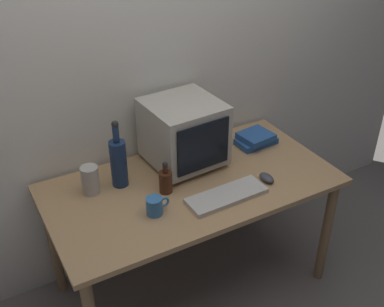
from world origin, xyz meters
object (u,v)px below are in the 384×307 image
crt_monitor (183,133)px  metal_canister (90,180)px  computer_mouse (267,178)px  mug (155,206)px  keyboard (227,196)px  bottle_tall (119,161)px  bottle_short (166,181)px  book_stack (256,139)px

crt_monitor → metal_canister: size_ratio=2.73×
computer_mouse → mug: mug is taller
keyboard → bottle_tall: (-0.42, 0.37, 0.13)m
mug → bottle_tall: bearing=100.0°
computer_mouse → bottle_short: 0.54m
crt_monitor → bottle_short: (-0.21, -0.20, -0.13)m
crt_monitor → book_stack: bearing=-4.0°
bottle_short → metal_canister: size_ratio=1.21×
bottle_short → metal_canister: 0.38m
mug → computer_mouse: bearing=-3.6°
computer_mouse → bottle_short: size_ratio=0.55×
computer_mouse → bottle_short: bearing=162.1°
bottle_tall → metal_canister: bearing=177.3°
book_stack → metal_canister: size_ratio=1.62×
crt_monitor → bottle_tall: 0.39m
crt_monitor → computer_mouse: 0.51m
crt_monitor → book_stack: size_ratio=1.68×
keyboard → metal_canister: size_ratio=2.80×
computer_mouse → metal_canister: size_ratio=0.67×
book_stack → metal_canister: (-1.02, 0.02, 0.04)m
computer_mouse → bottle_short: (-0.51, 0.17, 0.05)m
computer_mouse → bottle_tall: (-0.69, 0.35, 0.12)m
crt_monitor → computer_mouse: crt_monitor is taller
crt_monitor → computer_mouse: size_ratio=4.09×
bottle_tall → metal_canister: 0.17m
crt_monitor → computer_mouse: (0.30, -0.37, -0.17)m
bottle_tall → mug: 0.33m
keyboard → computer_mouse: bearing=3.3°
keyboard → metal_canister: (-0.58, 0.38, 0.06)m
crt_monitor → mug: crt_monitor is taller
bottle_short → crt_monitor: bearing=43.3°
bottle_tall → metal_canister: bottle_tall is taller
computer_mouse → bottle_short: bottle_short is taller
book_stack → keyboard: bearing=-140.6°
bottle_tall → keyboard: bearing=-41.3°
bottle_short → bottle_tall: bearing=135.3°
computer_mouse → bottle_tall: size_ratio=0.27×
bottle_short → mug: size_ratio=1.51×
bottle_tall → bottle_short: size_ratio=2.07×
mug → metal_canister: 0.38m
keyboard → metal_canister: metal_canister is taller
keyboard → book_stack: 0.57m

